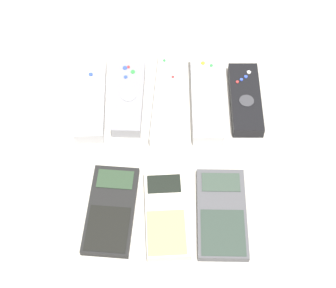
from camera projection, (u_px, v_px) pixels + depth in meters
ground_plane at (168, 161)px, 0.97m from camera, size 3.00×3.00×0.00m
remote_0 at (91, 99)px, 1.03m from camera, size 0.06×0.19×0.03m
remote_1 at (129, 98)px, 1.03m from camera, size 0.05×0.17×0.02m
remote_2 at (167, 98)px, 1.03m from camera, size 0.06×0.21×0.03m
remote_3 at (206, 99)px, 1.03m from camera, size 0.06×0.19×0.03m
remote_4 at (245, 99)px, 1.03m from camera, size 0.06×0.16×0.02m
calculator_0 at (111, 210)px, 0.91m from camera, size 0.09×0.16×0.01m
calculator_1 at (166, 214)px, 0.90m from camera, size 0.08×0.16×0.02m
calculator_2 at (222, 213)px, 0.91m from camera, size 0.08×0.16×0.02m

